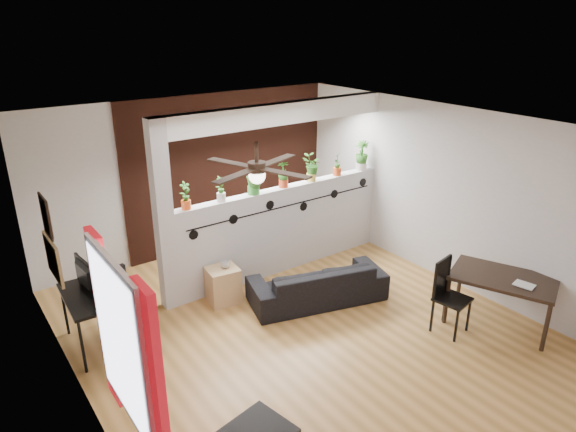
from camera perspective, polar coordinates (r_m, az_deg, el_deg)
The scene contains 26 objects.
room_shell at distance 6.12m, azimuth 1.53°, elevation -2.16°, with size 6.30×7.10×2.90m.
partition_wall at distance 7.91m, azimuth -0.49°, elevation -1.42°, with size 3.60×0.18×1.35m, color #BCBCC1.
ceiling_header at distance 7.40m, azimuth -0.53°, elevation 11.34°, with size 3.60×0.18×0.30m, color white.
pier_column at distance 6.83m, azimuth -13.67°, elevation -0.20°, with size 0.22×0.20×2.60m, color #BCBCC1.
brick_panel at distance 8.88m, azimuth -6.03°, elevation 5.32°, with size 3.90×0.05×2.60m, color brown.
vine_decal at distance 7.69m, azimuth -0.08°, elevation 1.14°, with size 3.31×0.01×0.30m.
window_assembly at distance 4.04m, azimuth -17.86°, elevation -13.47°, with size 0.09×1.30×1.55m.
corkboard at distance 5.97m, azimuth -24.64°, elevation -4.37°, with size 0.03×0.60×0.45m, color olive.
framed_art at distance 5.74m, azimuth -25.31°, elevation -0.05°, with size 0.03×0.34×0.44m.
ceiling_fan at distance 5.11m, azimuth -3.48°, elevation 5.08°, with size 1.19×1.19×0.43m.
potted_plant_0 at distance 6.87m, azimuth -11.33°, elevation 2.35°, with size 0.20×0.17×0.38m.
potted_plant_1 at distance 7.09m, azimuth -7.48°, elevation 3.12°, with size 0.22×0.20×0.36m.
potted_plant_2 at distance 7.32m, azimuth -3.88°, elevation 4.33°, with size 0.21×0.26×0.47m.
potted_plant_3 at distance 7.61m, azimuth -0.51°, elevation 4.75°, with size 0.24×0.22×0.40m.
potted_plant_4 at distance 7.91m, azimuth 2.61°, elevation 5.45°, with size 0.27×0.27×0.42m.
potted_plant_5 at distance 8.24m, azimuth 5.50°, elevation 5.92°, with size 0.24×0.22×0.39m.
potted_plant_6 at distance 8.58m, azimuth 8.19°, elevation 6.76°, with size 0.31×0.33×0.49m.
sofa at distance 7.22m, azimuth 3.28°, elevation -7.48°, with size 1.80×0.71×0.53m, color black.
cube_shelf at distance 7.23m, azimuth -7.22°, elevation -7.62°, with size 0.42×0.37×0.51m, color tan.
cup at distance 7.11m, azimuth -6.98°, elevation -5.37°, with size 0.12×0.12×0.09m, color gray.
computer_desk at distance 6.52m, azimuth -21.29°, elevation -8.68°, with size 0.55×1.00×0.71m.
monitor at distance 6.57m, azimuth -21.85°, elevation -6.86°, with size 0.06×0.35×0.20m, color black.
office_chair at distance 6.44m, azimuth -18.10°, elevation -10.64°, with size 0.52×0.52×1.00m.
dining_table at distance 7.07m, azimuth 22.76°, elevation -6.75°, with size 1.18×1.44×0.68m.
book at distance 6.83m, azimuth 24.52°, elevation -7.26°, with size 0.17×0.23×0.02m, color gray.
folding_chair at distance 6.74m, azimuth 17.24°, elevation -7.78°, with size 0.45×0.45×0.96m.
Camera 1 is at (-3.42, -4.45, 3.75)m, focal length 32.00 mm.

